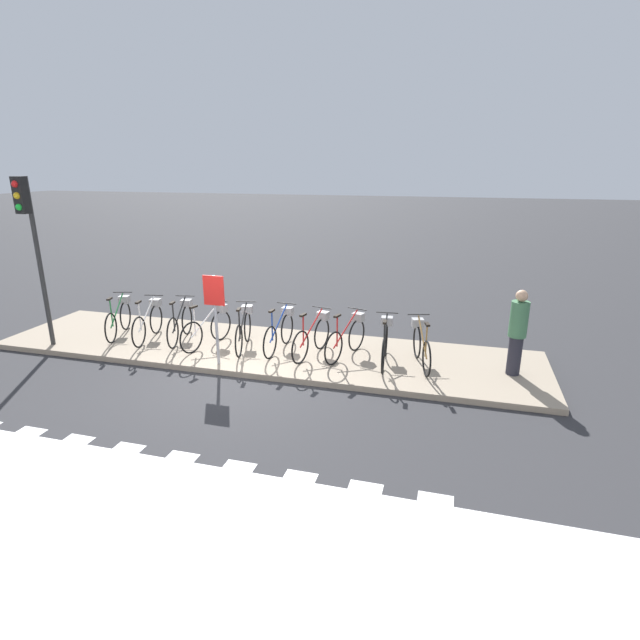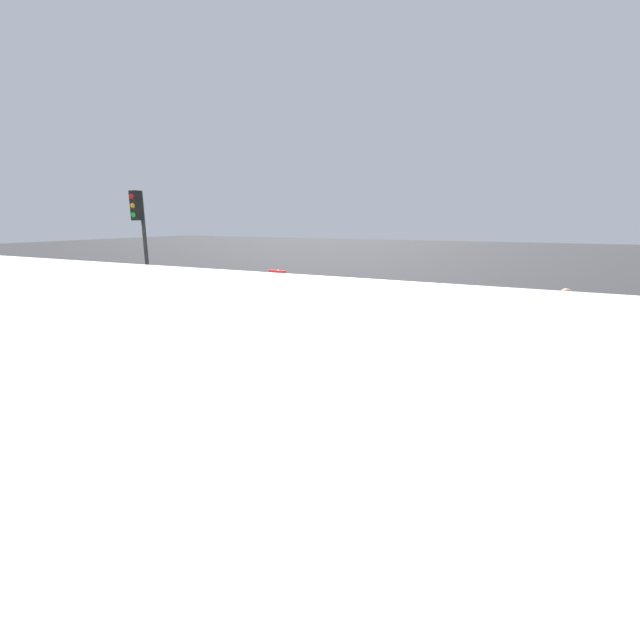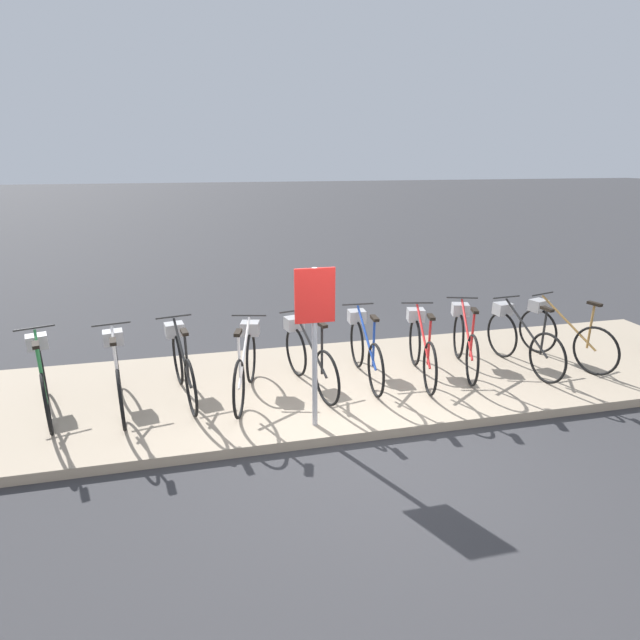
{
  "view_description": "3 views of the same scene",
  "coord_description": "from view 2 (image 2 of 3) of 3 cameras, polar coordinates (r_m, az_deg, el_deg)",
  "views": [
    {
      "loc": [
        4.06,
        -8.38,
        4.07
      ],
      "look_at": [
        1.36,
        1.4,
        0.89
      ],
      "focal_mm": 28.0,
      "sensor_mm": 36.0,
      "label": 1
    },
    {
      "loc": [
        4.67,
        -7.98,
        3.09
      ],
      "look_at": [
        0.31,
        0.79,
        0.8
      ],
      "focal_mm": 24.0,
      "sensor_mm": 36.0,
      "label": 2
    },
    {
      "loc": [
        -1.6,
        -4.72,
        3.1
      ],
      "look_at": [
        -0.23,
        1.28,
        1.07
      ],
      "focal_mm": 28.0,
      "sensor_mm": 36.0,
      "label": 3
    }
  ],
  "objects": [
    {
      "name": "ground_plane",
      "position": [
        9.75,
        -3.74,
        -5.34
      ],
      "size": [
        120.0,
        120.0,
        0.0
      ],
      "primitive_type": "plane",
      "color": "#2D2D30"
    },
    {
      "name": "sidewalk",
      "position": [
        10.92,
        -0.02,
        -2.93
      ],
      "size": [
        12.19,
        2.84,
        0.12
      ],
      "color": "gray",
      "rests_on": "ground_plane"
    },
    {
      "name": "parked_bicycle_0",
      "position": [
        12.74,
        -14.95,
        1.32
      ],
      "size": [
        0.64,
        1.62,
        1.03
      ],
      "color": "black",
      "rests_on": "sidewalk"
    },
    {
      "name": "parked_bicycle_1",
      "position": [
        12.15,
        -12.09,
        0.91
      ],
      "size": [
        0.49,
        1.66,
        1.03
      ],
      "color": "black",
      "rests_on": "sidewalk"
    },
    {
      "name": "parked_bicycle_2",
      "position": [
        11.81,
        -8.77,
        0.71
      ],
      "size": [
        0.51,
        1.66,
        1.03
      ],
      "color": "black",
      "rests_on": "sidewalk"
    },
    {
      "name": "parked_bicycle_3",
      "position": [
        11.24,
        -5.89,
        0.16
      ],
      "size": [
        0.56,
        1.65,
        1.03
      ],
      "color": "black",
      "rests_on": "sidewalk"
    },
    {
      "name": "parked_bicycle_4",
      "position": [
        10.9,
        -2.03,
        -0.2
      ],
      "size": [
        0.54,
        1.65,
        1.03
      ],
      "color": "black",
      "rests_on": "sidewalk"
    },
    {
      "name": "parked_bicycle_5",
      "position": [
        10.63,
        2.15,
        -0.54
      ],
      "size": [
        0.46,
        1.69,
        1.03
      ],
      "color": "black",
      "rests_on": "sidewalk"
    },
    {
      "name": "parked_bicycle_6",
      "position": [
        10.23,
        5.94,
        -1.15
      ],
      "size": [
        0.52,
        1.66,
        1.03
      ],
      "color": "black",
      "rests_on": "sidewalk"
    },
    {
      "name": "parked_bicycle_7",
      "position": [
        10.12,
        10.03,
        -1.45
      ],
      "size": [
        0.63,
        1.62,
        1.03
      ],
      "color": "black",
      "rests_on": "sidewalk"
    },
    {
      "name": "parked_bicycle_8",
      "position": [
        9.81,
        14.39,
        -2.14
      ],
      "size": [
        0.46,
        1.68,
        1.03
      ],
      "color": "black",
      "rests_on": "sidewalk"
    },
    {
      "name": "parked_bicycle_9",
      "position": [
        9.74,
        18.63,
        -2.52
      ],
      "size": [
        0.6,
        1.63,
        1.03
      ],
      "color": "black",
      "rests_on": "sidewalk"
    },
    {
      "name": "pedestrian",
      "position": [
        9.59,
        29.5,
        -1.07
      ],
      "size": [
        0.34,
        0.34,
        1.7
      ],
      "color": "#23232D",
      "rests_on": "sidewalk"
    },
    {
      "name": "traffic_light",
      "position": [
        12.47,
        -22.77,
        10.75
      ],
      "size": [
        0.24,
        0.4,
        3.71
      ],
      "color": "#2D2D2D",
      "rests_on": "sidewalk"
    },
    {
      "name": "sign_post",
      "position": [
        9.9,
        -5.6,
        3.25
      ],
      "size": [
        0.44,
        0.07,
        1.86
      ],
      "color": "#99999E",
      "rests_on": "sidewalk"
    }
  ]
}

